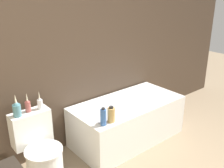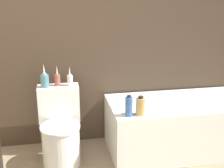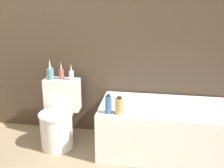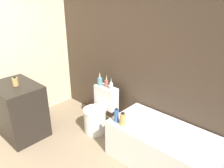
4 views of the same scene
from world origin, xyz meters
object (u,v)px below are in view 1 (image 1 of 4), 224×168
at_px(vase_gold, 17,109).
at_px(vase_bronze, 40,103).
at_px(toilet, 41,154).
at_px(vase_silver, 28,105).
at_px(shampoo_bottle_tall, 103,117).
at_px(bathtub, 127,120).
at_px(shampoo_bottle_short, 111,115).

bearing_deg(vase_gold, vase_bronze, 2.34).
bearing_deg(vase_bronze, toilet, -125.66).
height_order(vase_silver, shampoo_bottle_tall, vase_silver).
bearing_deg(vase_silver, vase_bronze, -8.98).
height_order(toilet, shampoo_bottle_tall, shampoo_bottle_tall).
distance_m(bathtub, vase_gold, 1.41).
relative_size(vase_silver, vase_bronze, 1.05).
bearing_deg(shampoo_bottle_tall, vase_bronze, 139.28).
xyz_separation_m(bathtub, vase_silver, (-1.18, 0.18, 0.51)).
xyz_separation_m(vase_silver, shampoo_bottle_short, (0.71, -0.43, -0.17)).
distance_m(bathtub, vase_bronze, 1.19).
bearing_deg(bathtub, vase_silver, 171.46).
distance_m(toilet, shampoo_bottle_tall, 0.72).
height_order(vase_gold, shampoo_bottle_short, vase_gold).
bearing_deg(shampoo_bottle_tall, toilet, 157.44).
distance_m(toilet, vase_gold, 0.51).
xyz_separation_m(bathtub, shampoo_bottle_tall, (-0.58, -0.26, 0.35)).
relative_size(toilet, shampoo_bottle_tall, 3.59).
bearing_deg(bathtub, vase_bronze, 171.51).
xyz_separation_m(vase_bronze, shampoo_bottle_short, (0.59, -0.41, -0.16)).
distance_m(vase_gold, vase_bronze, 0.24).
distance_m(vase_bronze, shampoo_bottle_short, 0.74).
distance_m(toilet, vase_silver, 0.50).
xyz_separation_m(vase_gold, shampoo_bottle_tall, (0.72, -0.41, -0.17)).
relative_size(bathtub, vase_bronze, 7.36).
bearing_deg(shampoo_bottle_short, bathtub, 28.19).
bearing_deg(bathtub, vase_gold, 173.47).
distance_m(bathtub, toilet, 1.18).
height_order(toilet, vase_silver, vase_silver).
xyz_separation_m(vase_gold, shampoo_bottle_short, (0.83, -0.40, -0.18)).
bearing_deg(vase_bronze, vase_gold, -177.66).
height_order(toilet, vase_gold, vase_gold).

